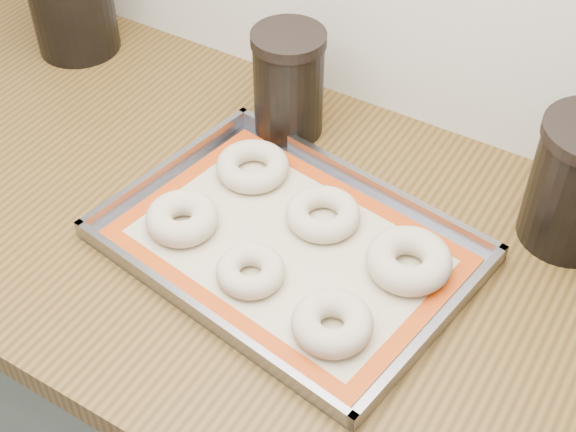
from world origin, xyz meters
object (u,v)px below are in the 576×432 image
Objects in this scene: bagel_front_left at (182,218)px; bagel_back_mid at (323,214)px; bagel_front_mid at (250,271)px; bagel_back_left at (253,166)px; baking_tray at (288,245)px; canister_mid at (289,83)px; bagel_front_right at (332,323)px; bagel_back_right at (409,260)px.

bagel_front_left is 0.19m from bagel_back_mid.
bagel_front_left is 0.13m from bagel_front_mid.
bagel_front_left is at bearing -145.47° from bagel_back_mid.
bagel_back_left is 1.04× the size of bagel_back_mid.
bagel_back_mid reaches higher than baking_tray.
canister_mid reaches higher than bagel_front_left.
bagel_back_left is 0.14m from bagel_back_mid.
bagel_front_right is 0.97× the size of bagel_back_mid.
bagel_front_mid is at bearing 171.01° from bagel_front_right.
bagel_front_mid is (-0.01, -0.07, 0.01)m from baking_tray.
canister_mid is (-0.28, 0.18, 0.06)m from bagel_back_right.
bagel_back_right is at bearing 15.68° from baking_tray.
canister_mid is at bearing 88.70° from bagel_front_left.
bagel_front_right is 0.30m from bagel_back_left.
bagel_front_mid is at bearing -12.83° from bagel_front_left.
bagel_front_left and bagel_front_right have the same top height.
bagel_back_mid is at bearing 171.65° from bagel_back_right.
bagel_back_mid is at bearing 34.53° from bagel_front_left.
bagel_back_mid is 0.60× the size of canister_mid.
bagel_back_mid is at bearing -46.23° from canister_mid.
baking_tray is 0.15m from bagel_front_right.
bagel_back_right is at bearing -10.98° from bagel_back_left.
bagel_back_right reaches higher than bagel_front_left.
bagel_back_left is at bearing 166.41° from bagel_back_mid.
bagel_front_right reaches higher than baking_tray.
baking_tray is 0.15m from bagel_front_left.
bagel_front_right is at bearing -10.92° from bagel_front_left.
bagel_back_mid is 0.14m from bagel_back_right.
bagel_front_left is 0.14m from bagel_back_left.
bagel_back_mid is (0.02, 0.06, 0.01)m from baking_tray.
bagel_front_right is at bearing -38.74° from bagel_back_left.
bagel_front_right is 0.89× the size of bagel_back_right.
bagel_back_left and bagel_back_mid have the same top height.
bagel_front_mid is 0.13m from bagel_front_right.
bagel_back_right is (0.16, 0.12, 0.00)m from bagel_front_mid.
baking_tray is at bearing -39.03° from bagel_back_left.
bagel_back_right reaches higher than bagel_back_left.
bagel_front_left is 0.93× the size of bagel_back_left.
bagel_front_mid is 0.52× the size of canister_mid.
bagel_front_left is at bearing 167.17° from bagel_front_mid.
bagel_back_left reaches higher than baking_tray.
bagel_back_left reaches higher than bagel_front_mid.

